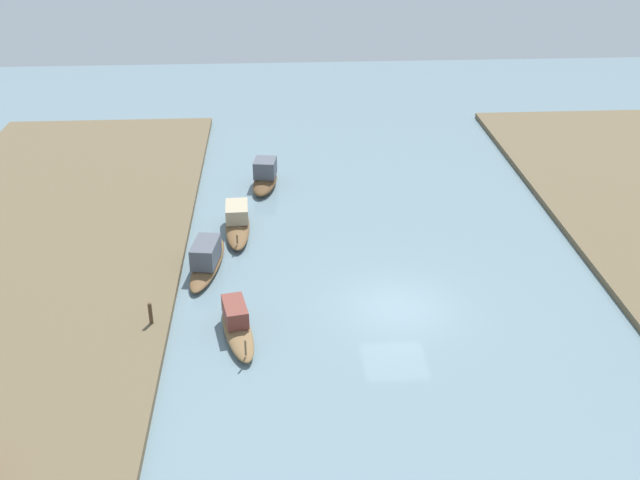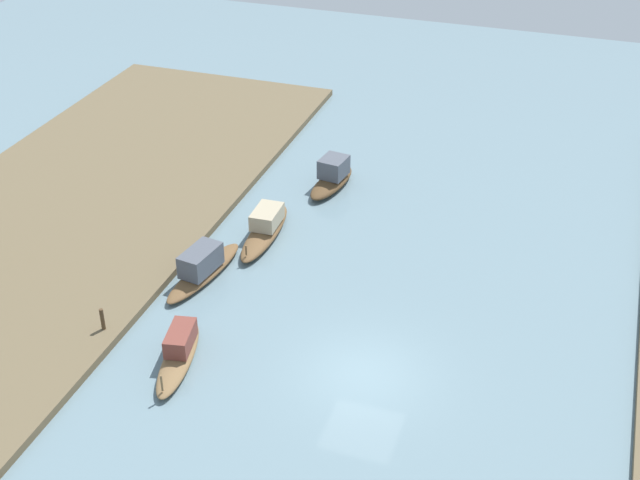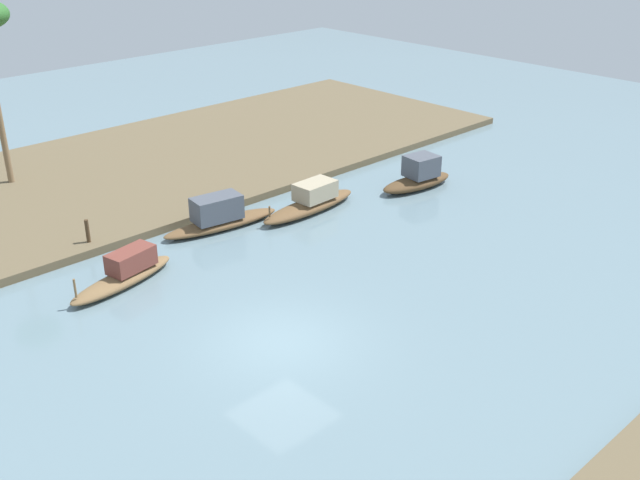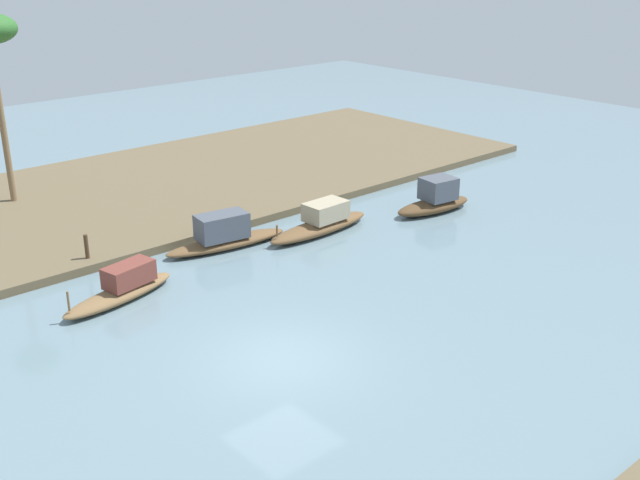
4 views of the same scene
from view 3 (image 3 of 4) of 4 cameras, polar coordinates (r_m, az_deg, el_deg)
The scene contains 7 objects.
river_water at distance 21.23m, azimuth -2.92°, elevation -7.69°, with size 74.18×74.18×0.00m, color slate.
riverbank_left at distance 32.66m, azimuth -20.15°, elevation 3.17°, with size 44.71×12.55×0.30m, color brown.
sampan_midstream at distance 28.07m, azimuth -7.60°, elevation 1.76°, with size 4.73×1.70×1.29m.
sampan_with_red_awning at distance 24.77m, azimuth -14.47°, elevation -2.41°, with size 4.12×1.72×1.06m.
sampan_with_tall_canopy at distance 31.97m, azimuth 7.42°, elevation 4.77°, with size 3.67×1.61×1.39m.
sampan_near_left_bank at distance 29.37m, azimuth -0.68°, elevation 2.93°, with size 4.73×1.26×1.15m.
mooring_post at distance 27.29m, azimuth -17.13°, elevation 0.66°, with size 0.14×0.14×0.83m, color #4C3823.
Camera 3 is at (11.53, 13.66, 11.45)m, focal length 42.45 mm.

